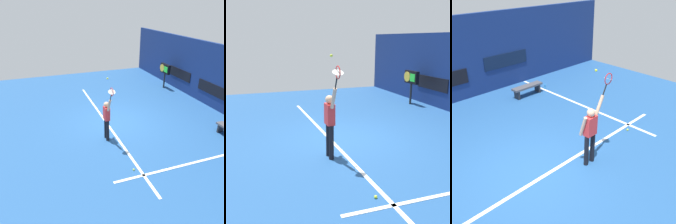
# 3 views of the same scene
# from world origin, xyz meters

# --- Properties ---
(ground_plane) EXTENTS (18.00, 18.00, 0.00)m
(ground_plane) POSITION_xyz_m (0.00, 0.00, 0.00)
(ground_plane) COLOR #23518C
(sponsor_banner_portside) EXTENTS (2.20, 0.03, 0.60)m
(sponsor_banner_portside) POSITION_xyz_m (-3.00, 5.54, 1.06)
(sponsor_banner_portside) COLOR black
(court_baseline) EXTENTS (10.00, 0.10, 0.01)m
(court_baseline) POSITION_xyz_m (0.00, -0.43, 0.01)
(court_baseline) COLOR white
(court_baseline) RESTS_ON ground_plane
(tennis_player) EXTENTS (0.73, 0.31, 1.95)m
(tennis_player) POSITION_xyz_m (1.30, -0.86, 1.01)
(tennis_player) COLOR black
(tennis_player) RESTS_ON ground_plane
(tennis_racket) EXTENTS (0.42, 0.27, 0.62)m
(tennis_racket) POSITION_xyz_m (1.92, -0.86, 2.30)
(tennis_racket) COLOR black
(tennis_ball) EXTENTS (0.07, 0.07, 0.07)m
(tennis_ball) POSITION_xyz_m (1.42, -0.85, 2.68)
(tennis_ball) COLOR #CCE033
(scoreboard_clock) EXTENTS (0.96, 0.20, 1.61)m
(scoreboard_clock) POSITION_xyz_m (-3.59, 4.80, 1.24)
(scoreboard_clock) COLOR black
(scoreboard_clock) RESTS_ON ground_plane
(spare_ball) EXTENTS (0.07, 0.07, 0.07)m
(spare_ball) POSITION_xyz_m (3.55, -0.64, 0.03)
(spare_ball) COLOR #CCE033
(spare_ball) RESTS_ON ground_plane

